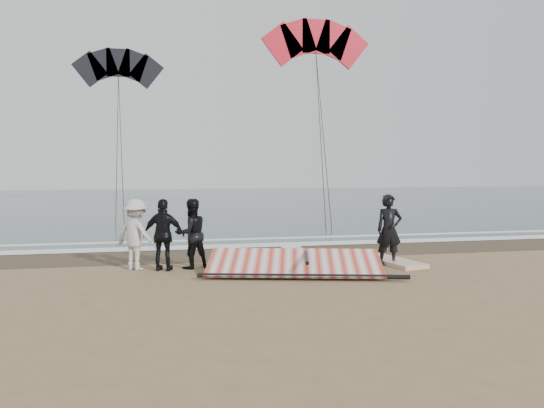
{
  "coord_description": "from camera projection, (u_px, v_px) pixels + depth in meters",
  "views": [
    {
      "loc": [
        -2.82,
        -11.47,
        2.55
      ],
      "look_at": [
        0.26,
        3.0,
        1.6
      ],
      "focal_mm": 35.0,
      "sensor_mm": 36.0,
      "label": 1
    }
  ],
  "objects": [
    {
      "name": "kite_dark",
      "position": [
        118.0,
        71.0,
        38.14
      ],
      "size": [
        7.13,
        8.77,
        19.75
      ],
      "color": "black",
      "rests_on": "ground"
    },
    {
      "name": "board_white",
      "position": [
        385.0,
        259.0,
        14.8
      ],
      "size": [
        1.38,
        2.89,
        0.11
      ],
      "primitive_type": "cube",
      "rotation": [
        0.0,
        0.0,
        0.22
      ],
      "color": "silver",
      "rests_on": "ground"
    },
    {
      "name": "foam_far",
      "position": [
        239.0,
        239.0,
        19.36
      ],
      "size": [
        120.0,
        0.45,
        0.01
      ],
      "primitive_type": "cube",
      "color": "white",
      "rests_on": "sea"
    },
    {
      "name": "sail_rig",
      "position": [
        290.0,
        266.0,
        13.06
      ],
      "size": [
        4.76,
        2.76,
        0.52
      ],
      "color": "black",
      "rests_on": "ground"
    },
    {
      "name": "kite_red",
      "position": [
        316.0,
        46.0,
        31.39
      ],
      "size": [
        7.36,
        5.14,
        14.13
      ],
      "color": "red",
      "rests_on": "ground"
    },
    {
      "name": "board_cream",
      "position": [
        296.0,
        253.0,
        15.93
      ],
      "size": [
        0.85,
        2.4,
        0.1
      ],
      "primitive_type": "cube",
      "rotation": [
        0.0,
        0.0,
        -0.1
      ],
      "color": "white",
      "rests_on": "ground"
    },
    {
      "name": "ground",
      "position": [
        288.0,
        283.0,
        11.95
      ],
      "size": [
        120.0,
        120.0,
        0.0
      ],
      "primitive_type": "plane",
      "color": "#8C704C",
      "rests_on": "ground"
    },
    {
      "name": "sea",
      "position": [
        194.0,
        200.0,
        44.16
      ],
      "size": [
        120.0,
        54.0,
        0.02
      ],
      "primitive_type": "cube",
      "color": "#233838",
      "rests_on": "ground"
    },
    {
      "name": "wet_sand",
      "position": [
        254.0,
        253.0,
        16.34
      ],
      "size": [
        120.0,
        2.8,
        0.01
      ],
      "primitive_type": "cube",
      "color": "#4C3D2B",
      "rests_on": "ground"
    },
    {
      "name": "trio_cluster",
      "position": [
        161.0,
        234.0,
        13.55
      ],
      "size": [
        2.61,
        1.29,
        1.83
      ],
      "color": "black",
      "rests_on": "ground"
    },
    {
      "name": "man_main",
      "position": [
        389.0,
        230.0,
        14.15
      ],
      "size": [
        0.74,
        0.52,
        1.9
      ],
      "primitive_type": "imported",
      "rotation": [
        0.0,
        0.0,
        -0.1
      ],
      "color": "black",
      "rests_on": "ground"
    },
    {
      "name": "foam_near",
      "position": [
        246.0,
        246.0,
        17.7
      ],
      "size": [
        120.0,
        0.9,
        0.01
      ],
      "primitive_type": "cube",
      "color": "white",
      "rests_on": "sea"
    }
  ]
}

